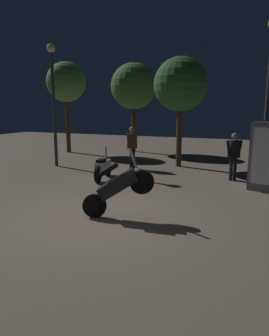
{
  "coord_description": "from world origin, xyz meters",
  "views": [
    {
      "loc": [
        3.37,
        -6.2,
        2.52
      ],
      "look_at": [
        0.39,
        1.0,
        1.0
      ],
      "focal_mm": 33.1,
      "sensor_mm": 36.0,
      "label": 1
    }
  ],
  "objects_px": {
    "motorcycle_black_foreground": "(118,187)",
    "streetlamp_near": "(53,91)",
    "person_bystander_far": "(132,144)",
    "streetlamp_far": "(269,81)",
    "motorcycle_white_parked_left": "(103,167)",
    "person_rider_beside": "(234,152)"
  },
  "relations": [
    {
      "from": "person_bystander_far",
      "to": "streetlamp_far",
      "type": "bearing_deg",
      "value": 23.17
    },
    {
      "from": "motorcycle_black_foreground",
      "to": "streetlamp_near",
      "type": "bearing_deg",
      "value": 117.55
    },
    {
      "from": "person_bystander_far",
      "to": "streetlamp_near",
      "type": "bearing_deg",
      "value": -148.43
    },
    {
      "from": "motorcycle_white_parked_left",
      "to": "streetlamp_far",
      "type": "bearing_deg",
      "value": -73.11
    },
    {
      "from": "person_bystander_far",
      "to": "streetlamp_far",
      "type": "xyz_separation_m",
      "value": [
        5.06,
        0.39,
        2.41
      ]
    },
    {
      "from": "person_rider_beside",
      "to": "person_bystander_far",
      "type": "distance_m",
      "value": 4.16
    },
    {
      "from": "person_rider_beside",
      "to": "person_bystander_far",
      "type": "bearing_deg",
      "value": -139.97
    },
    {
      "from": "streetlamp_near",
      "to": "streetlamp_far",
      "type": "height_order",
      "value": "streetlamp_far"
    },
    {
      "from": "streetlamp_far",
      "to": "motorcycle_white_parked_left",
      "type": "bearing_deg",
      "value": -153.76
    },
    {
      "from": "motorcycle_black_foreground",
      "to": "person_bystander_far",
      "type": "distance_m",
      "value": 5.96
    },
    {
      "from": "person_bystander_far",
      "to": "motorcycle_white_parked_left",
      "type": "bearing_deg",
      "value": -76.41
    },
    {
      "from": "person_rider_beside",
      "to": "person_bystander_far",
      "type": "height_order",
      "value": "person_bystander_far"
    },
    {
      "from": "streetlamp_near",
      "to": "streetlamp_far",
      "type": "relative_size",
      "value": 0.92
    },
    {
      "from": "streetlamp_near",
      "to": "motorcycle_black_foreground",
      "type": "bearing_deg",
      "value": -42.52
    },
    {
      "from": "motorcycle_white_parked_left",
      "to": "streetlamp_far",
      "type": "xyz_separation_m",
      "value": [
        5.26,
        2.59,
        3.02
      ]
    },
    {
      "from": "motorcycle_white_parked_left",
      "to": "person_bystander_far",
      "type": "relative_size",
      "value": 0.94
    },
    {
      "from": "motorcycle_black_foreground",
      "to": "streetlamp_far",
      "type": "relative_size",
      "value": 0.3
    },
    {
      "from": "motorcycle_white_parked_left",
      "to": "person_rider_beside",
      "type": "bearing_deg",
      "value": -79.19
    },
    {
      "from": "motorcycle_white_parked_left",
      "to": "streetlamp_near",
      "type": "height_order",
      "value": "streetlamp_near"
    },
    {
      "from": "motorcycle_black_foreground",
      "to": "streetlamp_near",
      "type": "height_order",
      "value": "streetlamp_near"
    },
    {
      "from": "motorcycle_black_foreground",
      "to": "streetlamp_near",
      "type": "relative_size",
      "value": 0.32
    },
    {
      "from": "person_bystander_far",
      "to": "motorcycle_black_foreground",
      "type": "bearing_deg",
      "value": -51.54
    }
  ]
}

